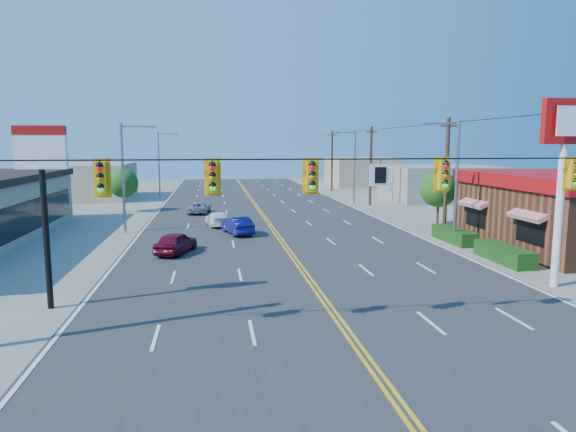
{
  "coord_description": "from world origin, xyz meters",
  "views": [
    {
      "loc": [
        -4.49,
        -16.96,
        6.49
      ],
      "look_at": [
        -0.03,
        13.43,
        2.2
      ],
      "focal_mm": 32.0,
      "sensor_mm": 36.0,
      "label": 1
    }
  ],
  "objects": [
    {
      "name": "car_white",
      "position": [
        -4.19,
        23.85,
        0.56
      ],
      "size": [
        2.13,
        4.06,
        1.12
      ],
      "primitive_type": "imported",
      "rotation": [
        0.0,
        0.0,
        3.29
      ],
      "color": "white",
      "rests_on": "ground"
    },
    {
      "name": "road",
      "position": [
        0.0,
        20.0,
        0.03
      ],
      "size": [
        20.0,
        120.0,
        0.06
      ],
      "primitive_type": "cube",
      "color": "#2D2D30",
      "rests_on": "ground"
    },
    {
      "name": "streetlight_ne",
      "position": [
        10.79,
        38.0,
        4.51
      ],
      "size": [
        2.55,
        0.25,
        8.0
      ],
      "color": "gray",
      "rests_on": "ground"
    },
    {
      "name": "utility_pole_mid",
      "position": [
        12.2,
        36.0,
        4.2
      ],
      "size": [
        0.28,
        0.28,
        8.4
      ],
      "primitive_type": "cylinder",
      "color": "#47301E",
      "rests_on": "ground"
    },
    {
      "name": "streetlight_se",
      "position": [
        10.79,
        14.0,
        4.51
      ],
      "size": [
        2.55,
        0.25,
        8.0
      ],
      "color": "gray",
      "rests_on": "ground"
    },
    {
      "name": "car_blue",
      "position": [
        -2.8,
        19.79,
        0.64
      ],
      "size": [
        2.36,
        4.13,
        1.29
      ],
      "primitive_type": "imported",
      "rotation": [
        0.0,
        0.0,
        3.41
      ],
      "color": "navy",
      "rests_on": "ground"
    },
    {
      "name": "signal_span",
      "position": [
        -0.12,
        0.0,
        4.89
      ],
      "size": [
        24.32,
        0.34,
        9.0
      ],
      "color": "#47301E",
      "rests_on": "ground"
    },
    {
      "name": "bld_west_far",
      "position": [
        -20.0,
        48.0,
        2.1
      ],
      "size": [
        11.0,
        12.0,
        4.2
      ],
      "primitive_type": "cube",
      "color": "tan",
      "rests_on": "ground"
    },
    {
      "name": "pizza_hut_sign",
      "position": [
        -11.0,
        4.0,
        5.18
      ],
      "size": [
        1.9,
        0.3,
        6.85
      ],
      "color": "black",
      "rests_on": "ground"
    },
    {
      "name": "utility_pole_near",
      "position": [
        12.2,
        18.0,
        4.2
      ],
      "size": [
        0.28,
        0.28,
        8.4
      ],
      "primitive_type": "cylinder",
      "color": "#47301E",
      "rests_on": "ground"
    },
    {
      "name": "bld_east_mid",
      "position": [
        22.0,
        40.0,
        2.0
      ],
      "size": [
        12.0,
        10.0,
        4.0
      ],
      "primitive_type": "cube",
      "color": "gray",
      "rests_on": "ground"
    },
    {
      "name": "utility_pole_far",
      "position": [
        12.2,
        54.0,
        4.2
      ],
      "size": [
        0.28,
        0.28,
        8.4
      ],
      "primitive_type": "cylinder",
      "color": "#47301E",
      "rests_on": "ground"
    },
    {
      "name": "streetlight_sw",
      "position": [
        -10.79,
        22.0,
        4.51
      ],
      "size": [
        2.55,
        0.25,
        8.0
      ],
      "color": "gray",
      "rests_on": "ground"
    },
    {
      "name": "car_magenta",
      "position": [
        -6.75,
        13.71,
        0.65
      ],
      "size": [
        2.68,
        4.08,
        1.29
      ],
      "primitive_type": "imported",
      "rotation": [
        0.0,
        0.0,
        2.81
      ],
      "color": "maroon",
      "rests_on": "ground"
    },
    {
      "name": "ground",
      "position": [
        0.0,
        0.0,
        0.0
      ],
      "size": [
        160.0,
        160.0,
        0.0
      ],
      "primitive_type": "plane",
      "color": "gray",
      "rests_on": "ground"
    },
    {
      "name": "kfc_pylon",
      "position": [
        11.0,
        4.0,
        6.04
      ],
      "size": [
        2.2,
        0.36,
        8.5
      ],
      "color": "white",
      "rests_on": "ground"
    },
    {
      "name": "tree_kfc_rear",
      "position": [
        13.5,
        22.0,
        2.93
      ],
      "size": [
        2.94,
        2.94,
        4.41
      ],
      "color": "#47301E",
      "rests_on": "ground"
    },
    {
      "name": "bld_east_far",
      "position": [
        19.0,
        62.0,
        2.2
      ],
      "size": [
        10.0,
        10.0,
        4.4
      ],
      "primitive_type": "cube",
      "color": "tan",
      "rests_on": "ground"
    },
    {
      "name": "tree_west",
      "position": [
        -13.0,
        34.0,
        2.79
      ],
      "size": [
        2.8,
        2.8,
        4.2
      ],
      "color": "#47301E",
      "rests_on": "ground"
    },
    {
      "name": "car_silver",
      "position": [
        -5.79,
        31.68,
        0.54
      ],
      "size": [
        2.29,
        4.08,
        1.08
      ],
      "primitive_type": "imported",
      "rotation": [
        0.0,
        0.0,
        3.01
      ],
      "color": "#B1B1B7",
      "rests_on": "ground"
    },
    {
      "name": "streetlight_nw",
      "position": [
        -10.79,
        48.0,
        4.51
      ],
      "size": [
        2.55,
        0.25,
        8.0
      ],
      "color": "gray",
      "rests_on": "ground"
    }
  ]
}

